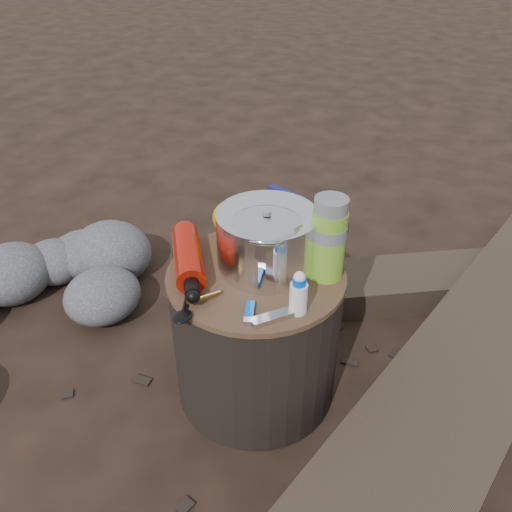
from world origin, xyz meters
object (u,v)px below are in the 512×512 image
at_px(stump, 256,334).
at_px(fuel_bottle, 188,257).
at_px(travel_mug, 330,246).
at_px(log_main, 491,340).
at_px(thermos, 328,239).
at_px(camping_pot, 267,246).

relative_size(stump, fuel_bottle, 1.53).
bearing_deg(travel_mug, fuel_bottle, -152.76).
bearing_deg(log_main, thermos, -128.52).
xyz_separation_m(log_main, camping_pot, (-0.60, -0.41, 0.43)).
xyz_separation_m(stump, fuel_bottle, (-0.17, -0.06, 0.25)).
distance_m(camping_pot, travel_mug, 0.17).
distance_m(stump, thermos, 0.37).
bearing_deg(travel_mug, camping_pot, -140.33).
bearing_deg(log_main, travel_mug, -132.56).
bearing_deg(travel_mug, log_main, 33.27).
height_order(thermos, travel_mug, thermos).
height_order(fuel_bottle, thermos, thermos).
bearing_deg(fuel_bottle, stump, -16.47).
distance_m(fuel_bottle, travel_mug, 0.37).
bearing_deg(log_main, camping_pot, -131.06).
height_order(camping_pot, thermos, thermos).
xyz_separation_m(log_main, thermos, (-0.46, -0.35, 0.45)).
xyz_separation_m(camping_pot, fuel_bottle, (-0.20, -0.06, -0.05)).
xyz_separation_m(stump, log_main, (0.62, 0.42, -0.13)).
relative_size(log_main, thermos, 9.28).
relative_size(stump, log_main, 0.23).
bearing_deg(stump, thermos, 22.04).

